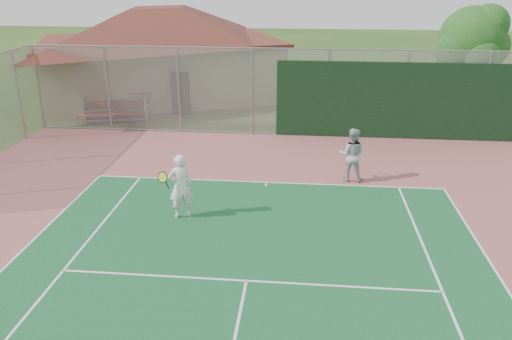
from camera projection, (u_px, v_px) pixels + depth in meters
The scene contains 6 objects.
back_fence at pixel (330, 96), 19.74m from camera, with size 20.08×0.11×3.53m.
clubhouse at pixel (161, 43), 26.23m from camera, with size 14.87×12.50×5.46m.
bleachers at pixel (116, 106), 22.60m from camera, with size 3.32×2.38×1.10m.
tree at pixel (473, 41), 23.22m from camera, with size 3.55×3.37×4.96m.
player_white_front at pixel (180, 187), 13.28m from camera, with size 0.95×0.75×1.79m.
player_grey_back at pixel (352, 155), 15.71m from camera, with size 0.92×0.76×1.72m.
Camera 1 is at (1.10, -2.65, 6.18)m, focal length 35.00 mm.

